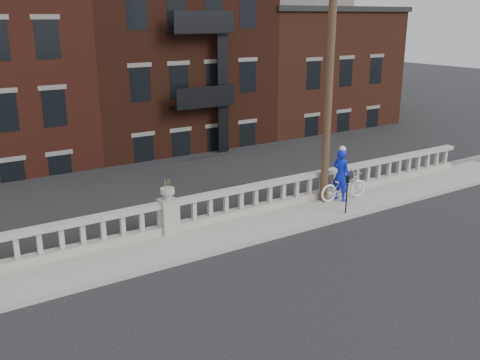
{
  "coord_description": "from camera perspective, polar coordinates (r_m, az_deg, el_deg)",
  "views": [
    {
      "loc": [
        -6.69,
        -10.59,
        6.76
      ],
      "look_at": [
        2.22,
        3.2,
        1.71
      ],
      "focal_mm": 40.0,
      "sensor_mm": 36.0,
      "label": 1
    }
  ],
  "objects": [
    {
      "name": "cyclist",
      "position": [
        20.12,
        10.73,
        0.56
      ],
      "size": [
        0.61,
        0.8,
        1.97
      ],
      "primitive_type": "imported",
      "rotation": [
        0.0,
        0.0,
        1.78
      ],
      "color": "#0D1ED1",
      "rests_on": "sidewalk"
    },
    {
      "name": "planter_pedestal",
      "position": [
        17.07,
        -7.65,
        -3.39
      ],
      "size": [
        0.55,
        0.55,
        1.76
      ],
      "color": "gray",
      "rests_on": "sidewalk"
    },
    {
      "name": "parking_meter_d",
      "position": [
        18.85,
        11.34,
        -1.05
      ],
      "size": [
        0.1,
        0.09,
        1.36
      ],
      "color": "black",
      "rests_on": "sidewalk"
    },
    {
      "name": "balustrade",
      "position": [
        17.13,
        -7.63,
        -3.98
      ],
      "size": [
        28.0,
        0.34,
        1.03
      ],
      "color": "gray",
      "rests_on": "sidewalk"
    },
    {
      "name": "utility_pole",
      "position": [
        19.23,
        9.59,
        12.33
      ],
      "size": [
        1.6,
        0.28,
        10.0
      ],
      "color": "#422D1E",
      "rests_on": "sidewalk"
    },
    {
      "name": "ground",
      "position": [
        14.23,
        -0.52,
        -11.25
      ],
      "size": [
        120.0,
        120.0,
        0.0
      ],
      "primitive_type": "plane",
      "color": "black",
      "rests_on": "ground"
    },
    {
      "name": "sidewalk",
      "position": [
        16.56,
        -6.12,
        -6.81
      ],
      "size": [
        32.0,
        2.2,
        0.15
      ],
      "primitive_type": "cube",
      "color": "gray",
      "rests_on": "ground"
    },
    {
      "name": "bicycle",
      "position": [
        20.35,
        10.98,
        -0.62
      ],
      "size": [
        2.06,
        0.92,
        1.05
      ],
      "primitive_type": "imported",
      "rotation": [
        0.0,
        0.0,
        1.46
      ],
      "color": "white",
      "rests_on": "sidewalk"
    },
    {
      "name": "lower_level",
      "position": [
        34.65,
        -20.82,
        9.16
      ],
      "size": [
        80.0,
        44.0,
        20.8
      ],
      "color": "#605E59",
      "rests_on": "ground"
    }
  ]
}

